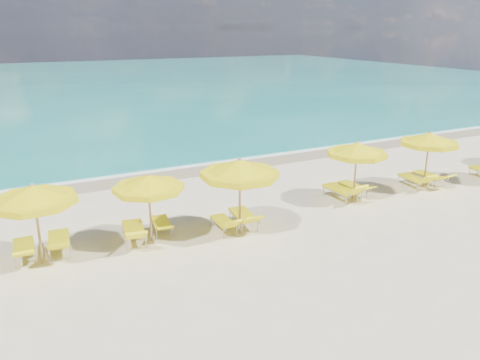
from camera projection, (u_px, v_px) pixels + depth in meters
name	position (u px, v px, depth m)	size (l,w,h in m)	color
ground_plane	(259.00, 224.00, 16.37)	(120.00, 120.00, 0.00)	beige
ocean	(70.00, 84.00, 57.14)	(120.00, 80.00, 0.30)	#167E73
wet_sand_band	(185.00, 170.00, 22.66)	(120.00, 2.60, 0.01)	tan
foam_line	(180.00, 166.00, 23.34)	(120.00, 1.20, 0.03)	white
whitecap_near	(36.00, 142.00, 28.25)	(14.00, 0.36, 0.05)	white
whitecap_far	(206.00, 108.00, 40.17)	(18.00, 0.30, 0.05)	white
umbrella_2	(33.00, 195.00, 13.08)	(3.09, 3.09, 2.45)	tan
umbrella_3	(148.00, 184.00, 14.54)	(2.69, 2.69, 2.28)	tan
umbrella_4	(240.00, 169.00, 14.97)	(3.32, 3.32, 2.63)	tan
umbrella_5	(357.00, 150.00, 18.13)	(2.65, 2.65, 2.40)	tan
umbrella_6	(429.00, 140.00, 19.61)	(3.16, 3.16, 2.45)	tan
lounger_2_left	(24.00, 252.00, 13.88)	(0.63, 1.81, 0.74)	#A5A8AD
lounger_2_right	(60.00, 245.00, 14.30)	(0.80, 1.98, 0.80)	#A5A8AD
lounger_3_left	(134.00, 235.00, 14.98)	(0.95, 2.06, 0.86)	#A5A8AD
lounger_3_right	(162.00, 227.00, 15.67)	(0.80, 1.76, 0.65)	#A5A8AD
lounger_4_left	(224.00, 225.00, 15.79)	(0.59, 1.60, 0.75)	#A5A8AD
lounger_4_right	(244.00, 220.00, 16.16)	(0.87, 1.98, 0.83)	#A5A8AD
lounger_5_left	(341.00, 194.00, 18.65)	(0.78, 2.01, 0.94)	#A5A8AD
lounger_5_right	(353.00, 190.00, 19.26)	(0.60, 1.80, 0.68)	#A5A8AD
lounger_6_left	(414.00, 182.00, 20.15)	(0.83, 1.87, 0.85)	#A5A8AD
lounger_6_right	(429.00, 179.00, 20.57)	(0.65, 1.90, 0.73)	#A5A8AD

